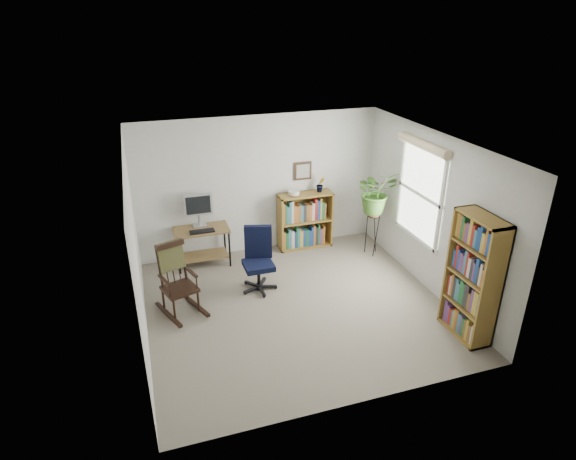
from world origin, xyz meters
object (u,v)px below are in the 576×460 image
object	(u,v)px
desk	(203,247)
tall_bookshelf	(473,278)
rocking_chair	(179,280)
office_chair	(258,260)
low_bookshelf	(305,220)

from	to	relation	value
desk	tall_bookshelf	distance (m)	4.26
desk	rocking_chair	xyz separation A→B (m)	(-0.52, -1.33, 0.20)
office_chair	low_bookshelf	xyz separation A→B (m)	(1.18, 1.19, 0.01)
desk	tall_bookshelf	size ratio (longest dim) A/B	0.54
desk	rocking_chair	distance (m)	1.44
office_chair	tall_bookshelf	distance (m)	3.02
office_chair	low_bookshelf	world-z (taller)	low_bookshelf
low_bookshelf	rocking_chair	bearing A→B (deg)	-148.76
tall_bookshelf	office_chair	bearing A→B (deg)	140.51
rocking_chair	low_bookshelf	xyz separation A→B (m)	(2.38, 1.45, -0.01)
desk	rocking_chair	world-z (taller)	rocking_chair
rocking_chair	tall_bookshelf	xyz separation A→B (m)	(3.52, -1.65, 0.32)
low_bookshelf	desk	bearing A→B (deg)	-176.32
low_bookshelf	office_chair	bearing A→B (deg)	-134.63
desk	low_bookshelf	distance (m)	1.88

